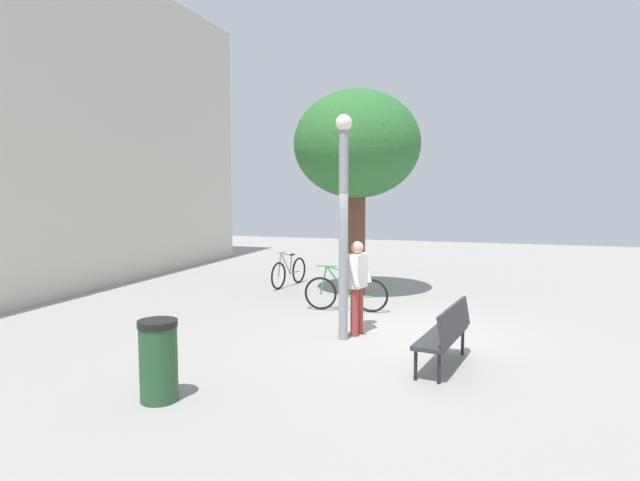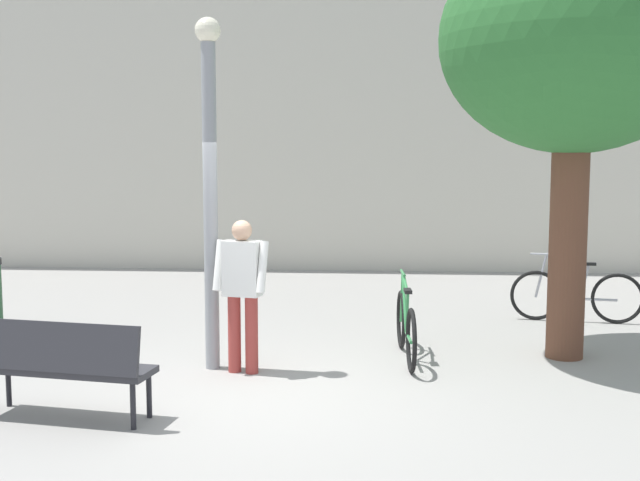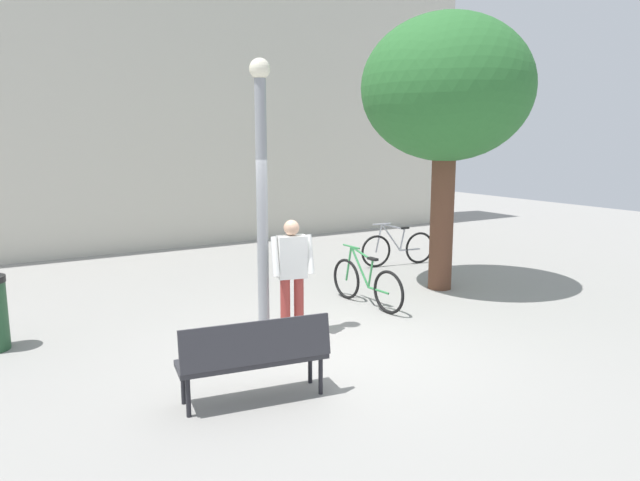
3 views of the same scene
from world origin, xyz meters
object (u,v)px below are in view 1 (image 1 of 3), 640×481
park_bench (447,330)px  trash_bin (158,360)px  lamppost (344,214)px  bicycle_green (345,293)px  person_by_lamppost (357,281)px  plaza_tree (357,146)px  bicycle_silver (289,272)px

park_bench → trash_bin: trash_bin is taller
lamppost → bicycle_green: 2.84m
lamppost → bicycle_green: (2.15, 0.53, -1.78)m
person_by_lamppost → trash_bin: 4.05m
person_by_lamppost → plaza_tree: size_ratio=0.34×
person_by_lamppost → bicycle_green: 2.00m
person_by_lamppost → bicycle_silver: size_ratio=0.93×
plaza_tree → bicycle_green: size_ratio=2.74×
bicycle_green → trash_bin: size_ratio=1.81×
person_by_lamppost → bicycle_silver: person_by_lamppost is taller
plaza_tree → bicycle_green: plaza_tree is taller
person_by_lamppost → bicycle_silver: 5.17m
trash_bin → person_by_lamppost: bearing=-23.1°
park_bench → trash_bin: bearing=125.9°
lamppost → park_bench: lamppost is taller
park_bench → plaza_tree: (5.00, 2.58, 3.07)m
person_by_lamppost → park_bench: (-1.35, -1.66, -0.42)m
lamppost → trash_bin: bearing=156.9°
trash_bin → bicycle_green: bearing=-9.2°
person_by_lamppost → lamppost: bearing=156.7°
person_by_lamppost → trash_bin: person_by_lamppost is taller
bicycle_green → trash_bin: 5.56m
bicycle_green → trash_bin: trash_bin is taller
lamppost → bicycle_silver: 5.65m
bicycle_green → plaza_tree: bearing=6.8°
park_bench → trash_bin: (-2.35, 3.24, -0.04)m
lamppost → trash_bin: lamppost is taller
bicycle_silver → bicycle_green: (-2.45, -2.21, 0.00)m
lamppost → bicycle_silver: lamppost is taller
bicycle_green → park_bench: bearing=-143.1°
bicycle_silver → trash_bin: trash_bin is taller
lamppost → person_by_lamppost: size_ratio=2.29×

